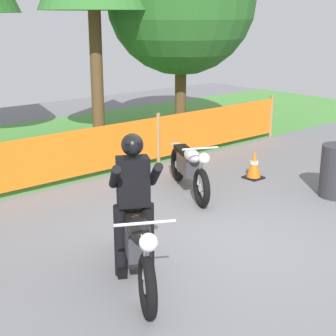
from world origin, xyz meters
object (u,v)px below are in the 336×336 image
Objects in this scene: motorcycle_lead at (189,167)px; motorcycle_trailing at (137,243)px; rider_trailing at (133,197)px; traffic_cone at (254,165)px.

motorcycle_lead is 3.13m from motorcycle_trailing.
rider_trailing reaches higher than motorcycle_lead.
motorcycle_trailing is 0.52m from rider_trailing.
motorcycle_trailing is at bearing -157.30° from traffic_cone.
motorcycle_lead is at bearing 172.80° from traffic_cone.
traffic_cone is (1.48, -0.19, -0.20)m from motorcycle_lead.
traffic_cone is at bearing 141.55° from motorcycle_trailing.
motorcycle_lead is 0.98× the size of motorcycle_trailing.
motorcycle_lead is at bearing 155.32° from motorcycle_trailing.
rider_trailing is (0.11, 0.20, 0.47)m from motorcycle_trailing.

